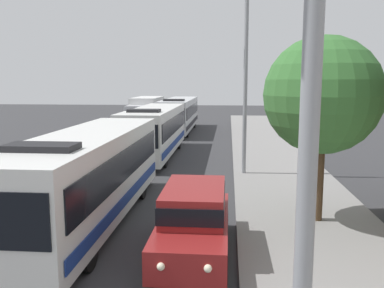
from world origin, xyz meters
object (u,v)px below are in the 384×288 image
Objects in this scene: bus_lead at (88,174)px; streetlamp_near at (315,6)px; bus_second_in_line at (155,130)px; bus_middle at (179,114)px; roadside_tree at (323,95)px; box_truck_oncoming at (146,113)px; streetlamp_mid at (246,65)px; white_suv at (194,218)px.

bus_lead is 11.04m from streetlamp_near.
bus_second_in_line is at bearing 90.00° from bus_lead.
bus_middle is 34.88m from streetlamp_near.
bus_lead is at bearing -175.52° from roadside_tree.
roadside_tree is at bearing 76.97° from streetlamp_near.
streetlamp_mid is (8.70, -18.69, 3.81)m from box_truck_oncoming.
bus_second_in_line is 14.13m from box_truck_oncoming.
bus_middle is 19.03m from streetlamp_mid.
roadside_tree is at bearing -72.52° from streetlamp_mid.
streetlamp_mid is at bearing 80.11° from white_suv.
white_suv is (3.70, -2.20, -0.66)m from bus_lead.
white_suv is at bearing -75.88° from bus_second_in_line.
roadside_tree reaches higher than white_suv.
streetlamp_near reaches higher than box_truck_oncoming.
streetlamp_mid is at bearing -42.54° from bus_second_in_line.
streetlamp_near reaches higher than bus_second_in_line.
bus_second_in_line is 1.82× the size of roadside_tree.
bus_lead is at bearing -125.58° from streetlamp_mid.
streetlamp_near is 0.98× the size of streetlamp_mid.
white_suv is 10.87m from streetlamp_mid.
bus_lead is 1.24× the size of streetlamp_mid.
bus_second_in_line is at bearing -90.00° from bus_middle.
white_suv is 29.29m from box_truck_oncoming.
streetlamp_near is at bearing -90.00° from streetlamp_mid.
streetlamp_near is at bearing -75.68° from white_suv.
bus_second_in_line and bus_middle have the same top height.
white_suv is 0.64× the size of box_truck_oncoming.
roadside_tree is at bearing 4.48° from bus_lead.
bus_middle is at bearing 107.01° from roadside_tree.
bus_second_in_line is (-0.00, 12.50, -0.00)m from bus_lead.
bus_middle is 2.47× the size of white_suv.
bus_lead is 12.50m from bus_second_in_line.
streetlamp_mid is (0.00, 16.41, 0.07)m from streetlamp_near.
white_suv is at bearing 104.32° from streetlamp_near.
bus_second_in_line is 1.25× the size of streetlamp_near.
streetlamp_near is (8.70, -35.10, 3.75)m from box_truck_oncoming.
bus_second_in_line is 0.89× the size of bus_middle.
box_truck_oncoming is at bearing 165.69° from bus_middle.
box_truck_oncoming is (-7.00, 28.44, 0.68)m from white_suv.
box_truck_oncoming is 27.97m from roadside_tree.
bus_lead and bus_second_in_line have the same top height.
streetlamp_mid is (1.70, 9.75, 4.49)m from white_suv.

